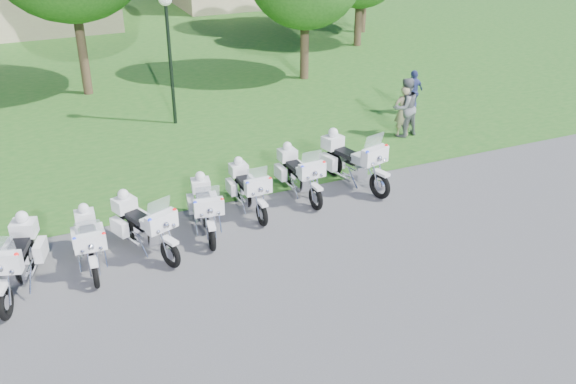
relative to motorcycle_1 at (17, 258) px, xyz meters
name	(u,v)px	position (x,y,z in m)	size (l,w,h in m)	color
ground	(283,256)	(5.52, -1.11, -0.71)	(100.00, 100.00, 0.00)	#525257
grass_lawn	(97,23)	(5.52, 25.89, -0.70)	(100.00, 48.00, 0.01)	#22611E
motorcycle_1	(17,258)	(0.00, 0.00, 0.00)	(1.30, 2.43, 1.69)	black
motorcycle_2	(89,241)	(1.49, 0.28, -0.09)	(0.77, 2.18, 1.46)	black
motorcycle_3	(143,225)	(2.72, 0.41, -0.04)	(1.32, 2.25, 1.59)	black
motorcycle_4	(205,207)	(4.28, 0.74, -0.07)	(0.96, 2.26, 1.52)	black
motorcycle_5	(248,188)	(5.61, 1.33, -0.09)	(0.73, 2.19, 1.47)	black
motorcycle_6	(299,173)	(7.15, 1.58, -0.06)	(0.80, 2.30, 1.54)	black
motorcycle_7	(352,160)	(8.76, 1.57, 0.02)	(1.27, 2.55, 1.75)	black
lamp_post	(168,27)	(5.48, 8.26, 2.62)	(0.44, 0.44, 4.43)	black
bystander_a	(403,112)	(12.01, 4.09, 0.15)	(0.62, 0.41, 1.71)	tan
bystander_b	(405,108)	(12.08, 4.10, 0.27)	(0.95, 0.74, 1.95)	slate
bystander_c	(413,92)	(13.55, 5.82, 0.09)	(0.94, 0.39, 1.60)	#374184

